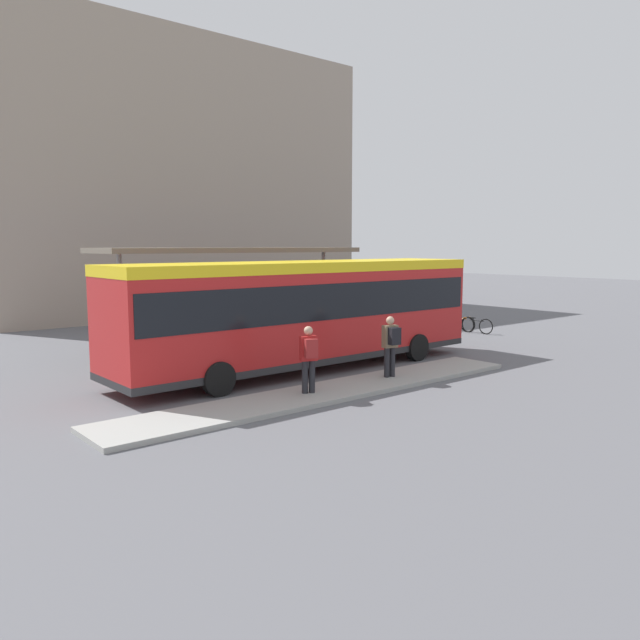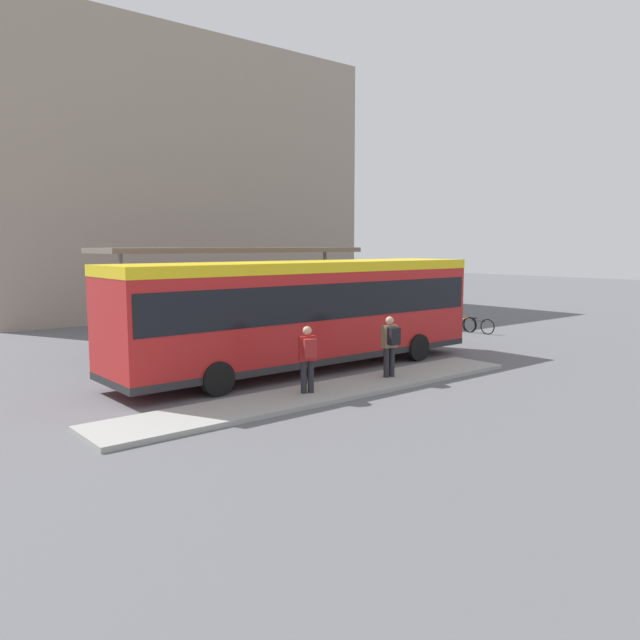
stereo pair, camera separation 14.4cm
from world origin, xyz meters
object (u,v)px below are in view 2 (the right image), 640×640
pedestrian_companion (390,343)px  bicycle_orange (461,323)px  pedestrian_waiting (308,355)px  potted_planter_near_shelter (155,352)px  bicycle_black (478,325)px  city_bus (305,307)px  bicycle_white (445,321)px

pedestrian_companion → bicycle_orange: (9.97, 5.20, -0.75)m
pedestrian_waiting → potted_planter_near_shelter: 5.90m
bicycle_black → potted_planter_near_shelter: bearing=-100.3°
bicycle_black → bicycle_orange: 0.89m
city_bus → bicycle_orange: (10.79, 2.35, -1.59)m
bicycle_orange → bicycle_black: bearing=1.2°
potted_planter_near_shelter → pedestrian_companion: bearing=-51.7°
bicycle_black → pedestrian_companion: bearing=-71.7°
city_bus → pedestrian_companion: bearing=-74.2°
city_bus → potted_planter_near_shelter: size_ratio=10.87×
pedestrian_waiting → potted_planter_near_shelter: size_ratio=1.49×
pedestrian_companion → potted_planter_near_shelter: pedestrian_companion is taller
pedestrian_waiting → pedestrian_companion: (3.01, 0.04, 0.01)m
city_bus → bicycle_white: 11.34m
bicycle_white → potted_planter_near_shelter: bearing=-78.4°
pedestrian_waiting → city_bus: bearing=-16.1°
pedestrian_companion → bicycle_black: 10.92m
pedestrian_waiting → potted_planter_near_shelter: pedestrian_waiting is taller
city_bus → bicycle_white: city_bus is taller
city_bus → bicycle_white: bearing=16.5°
pedestrian_companion → city_bus: bearing=26.1°
pedestrian_companion → bicycle_black: pedestrian_companion is taller
bicycle_black → bicycle_orange: (-0.02, 0.89, 0.01)m
bicycle_orange → bicycle_white: size_ratio=0.96×
city_bus → bicycle_black: (10.82, 1.46, -1.60)m
pedestrian_waiting → bicycle_black: 13.73m
city_bus → bicycle_orange: bearing=12.0°
bicycle_black → bicycle_orange: size_ratio=0.96×
pedestrian_waiting → bicycle_white: 14.34m
city_bus → pedestrian_companion: (0.82, -2.85, -0.84)m
pedestrian_waiting → bicycle_orange: (12.98, 5.24, -0.74)m
pedestrian_companion → bicycle_orange: size_ratio=1.04×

